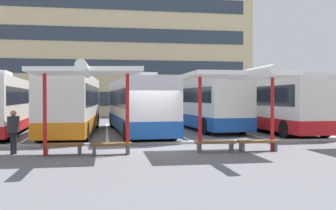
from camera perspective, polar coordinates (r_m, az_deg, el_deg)
name	(u,v)px	position (r m, az deg, el deg)	size (l,w,h in m)	color
ground_plane	(156,148)	(16.46, -1.83, -6.47)	(160.00, 160.00, 0.00)	slate
terminal_building	(123,57)	(49.21, -6.73, 7.16)	(30.58, 10.97, 17.33)	#D1BC8C
coach_bus_0	(0,105)	(24.34, -23.96, -0.05)	(3.30, 11.40, 3.63)	silver
coach_bus_1	(73,105)	(23.30, -14.08, 0.07)	(2.85, 11.80, 3.77)	silver
coach_bus_2	(137,106)	(23.35, -4.67, -0.16)	(3.36, 12.49, 3.57)	silver
coach_bus_3	(203,104)	(26.01, 5.31, 0.14)	(3.39, 11.03, 3.70)	silver
coach_bus_4	(271,104)	(25.25, 15.22, 0.15)	(2.87, 11.48, 3.75)	silver
lane_stripe_1	(39,133)	(24.74, -18.82, -3.95)	(0.16, 14.00, 0.01)	white
lane_stripe_2	(107,132)	(24.39, -9.15, -3.98)	(0.16, 14.00, 0.01)	white
lane_stripe_3	(171,131)	(24.74, 0.52, -3.89)	(0.16, 14.00, 0.01)	white
lane_stripe_4	(232,130)	(25.77, 9.67, -3.70)	(0.16, 14.00, 0.01)	white
lane_stripe_5	(290,129)	(27.39, 17.92, -3.45)	(0.16, 14.00, 0.01)	white
waiting_shelter_1	(86,73)	(14.33, -12.20, 4.72)	(4.06, 4.68, 3.32)	red
bench_1	(63,147)	(14.90, -15.55, -6.04)	(1.55, 0.46, 0.45)	brown
bench_2	(111,146)	(14.67, -8.57, -6.12)	(1.59, 0.52, 0.45)	brown
waiting_shelter_2	(239,77)	(15.19, 10.68, 4.23)	(4.04, 5.22, 3.23)	red
bench_3	(215,144)	(15.27, 7.09, -5.82)	(1.65, 0.59, 0.45)	brown
bench_4	(258,143)	(15.84, 13.42, -5.59)	(1.71, 0.45, 0.45)	brown
platform_kerb	(153,143)	(17.64, -2.34, -5.77)	(44.00, 0.24, 0.12)	#ADADA8
waiting_passenger_1	(13,129)	(15.68, -22.24, -3.34)	(0.37, 0.53, 1.69)	black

